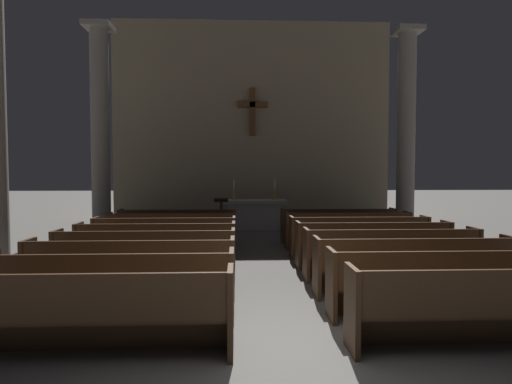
{
  "coord_description": "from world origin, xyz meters",
  "views": [
    {
      "loc": [
        -0.59,
        -4.61,
        1.98
      ],
      "look_at": [
        0.0,
        8.85,
        1.34
      ],
      "focal_mm": 30.31,
      "sensor_mm": 36.0,
      "label": 1
    }
  ],
  "objects_px": {
    "pew_right_row_7": "(348,230)",
    "lectern": "(221,217)",
    "pew_right_row_6": "(359,237)",
    "altar": "(254,214)",
    "column_left_second": "(100,133)",
    "pew_left_row_7": "(172,231)",
    "column_right_second": "(406,134)",
    "pew_left_row_6": "(165,238)",
    "pew_left_row_8": "(178,226)",
    "pew_right_row_2": "(446,283)",
    "pew_right_row_5": "(373,244)",
    "candlestick_left": "(234,193)",
    "pew_left_row_4": "(146,256)",
    "pew_left_row_3": "(131,269)",
    "pew_right_row_4": "(391,254)",
    "pew_right_row_3": "(415,266)",
    "pew_left_row_1": "(83,314)",
    "pew_right_row_1": "(492,308)",
    "pew_right_row_8": "(338,225)",
    "pew_left_row_5": "(156,246)",
    "candlestick_right": "(275,193)",
    "pew_left_row_2": "(112,287)"
  },
  "relations": [
    {
      "from": "pew_right_row_7",
      "to": "candlestick_left",
      "type": "distance_m",
      "value": 4.94
    },
    {
      "from": "pew_right_row_2",
      "to": "column_left_second",
      "type": "height_order",
      "value": "column_left_second"
    },
    {
      "from": "candlestick_left",
      "to": "candlestick_right",
      "type": "xyz_separation_m",
      "value": [
        1.4,
        0.0,
        0.0
      ]
    },
    {
      "from": "column_left_second",
      "to": "candlestick_right",
      "type": "bearing_deg",
      "value": 9.65
    },
    {
      "from": "column_left_second",
      "to": "pew_left_row_5",
      "type": "bearing_deg",
      "value": -62.3
    },
    {
      "from": "pew_right_row_7",
      "to": "lectern",
      "type": "relative_size",
      "value": 2.75
    },
    {
      "from": "pew_left_row_1",
      "to": "pew_left_row_7",
      "type": "height_order",
      "value": "same"
    },
    {
      "from": "pew_left_row_1",
      "to": "pew_right_row_4",
      "type": "height_order",
      "value": "same"
    },
    {
      "from": "pew_right_row_1",
      "to": "column_left_second",
      "type": "height_order",
      "value": "column_left_second"
    },
    {
      "from": "candlestick_right",
      "to": "lectern",
      "type": "distance_m",
      "value": 2.26
    },
    {
      "from": "pew_left_row_3",
      "to": "pew_right_row_6",
      "type": "xyz_separation_m",
      "value": [
        4.44,
        3.12,
        0.0
      ]
    },
    {
      "from": "pew_right_row_6",
      "to": "altar",
      "type": "relative_size",
      "value": 1.44
    },
    {
      "from": "pew_left_row_6",
      "to": "candlestick_left",
      "type": "bearing_deg",
      "value": 72.93
    },
    {
      "from": "pew_left_row_7",
      "to": "pew_left_row_3",
      "type": "bearing_deg",
      "value": -90.0
    },
    {
      "from": "pew_left_row_4",
      "to": "column_right_second",
      "type": "distance_m",
      "value": 9.73
    },
    {
      "from": "pew_right_row_1",
      "to": "pew_right_row_8",
      "type": "height_order",
      "value": "same"
    },
    {
      "from": "pew_right_row_8",
      "to": "column_right_second",
      "type": "height_order",
      "value": "column_right_second"
    },
    {
      "from": "pew_right_row_7",
      "to": "lectern",
      "type": "distance_m",
      "value": 4.28
    },
    {
      "from": "pew_left_row_4",
      "to": "pew_right_row_6",
      "type": "relative_size",
      "value": 1.0
    },
    {
      "from": "pew_right_row_3",
      "to": "altar",
      "type": "bearing_deg",
      "value": 105.38
    },
    {
      "from": "pew_left_row_6",
      "to": "pew_left_row_8",
      "type": "relative_size",
      "value": 1.0
    },
    {
      "from": "pew_right_row_6",
      "to": "candlestick_right",
      "type": "height_order",
      "value": "candlestick_right"
    },
    {
      "from": "pew_left_row_7",
      "to": "pew_right_row_3",
      "type": "height_order",
      "value": "same"
    },
    {
      "from": "pew_right_row_4",
      "to": "column_left_second",
      "type": "distance_m",
      "value": 9.73
    },
    {
      "from": "pew_left_row_7",
      "to": "pew_right_row_2",
      "type": "distance_m",
      "value": 6.84
    },
    {
      "from": "column_left_second",
      "to": "altar",
      "type": "height_order",
      "value": "column_left_second"
    },
    {
      "from": "pew_right_row_2",
      "to": "pew_right_row_8",
      "type": "distance_m",
      "value": 6.25
    },
    {
      "from": "pew_left_row_4",
      "to": "pew_left_row_7",
      "type": "xyz_separation_m",
      "value": [
        0.0,
        3.12,
        0.0
      ]
    },
    {
      "from": "pew_left_row_1",
      "to": "column_left_second",
      "type": "relative_size",
      "value": 0.48
    },
    {
      "from": "pew_left_row_7",
      "to": "candlestick_right",
      "type": "xyz_separation_m",
      "value": [
        2.92,
        3.91,
        0.76
      ]
    },
    {
      "from": "pew_left_row_6",
      "to": "pew_right_row_4",
      "type": "relative_size",
      "value": 1.0
    },
    {
      "from": "pew_left_row_2",
      "to": "column_left_second",
      "type": "xyz_separation_m",
      "value": [
        -2.65,
        8.17,
        2.71
      ]
    },
    {
      "from": "altar",
      "to": "pew_right_row_2",
      "type": "bearing_deg",
      "value": -76.31
    },
    {
      "from": "pew_left_row_1",
      "to": "pew_right_row_5",
      "type": "height_order",
      "value": "same"
    },
    {
      "from": "pew_right_row_2",
      "to": "pew_right_row_3",
      "type": "bearing_deg",
      "value": 90.0
    },
    {
      "from": "pew_left_row_2",
      "to": "pew_left_row_5",
      "type": "height_order",
      "value": "same"
    },
    {
      "from": "pew_right_row_3",
      "to": "pew_right_row_6",
      "type": "height_order",
      "value": "same"
    },
    {
      "from": "pew_left_row_4",
      "to": "pew_right_row_3",
      "type": "relative_size",
      "value": 1.0
    },
    {
      "from": "pew_right_row_5",
      "to": "altar",
      "type": "relative_size",
      "value": 1.44
    },
    {
      "from": "pew_left_row_1",
      "to": "pew_right_row_2",
      "type": "relative_size",
      "value": 1.0
    },
    {
      "from": "pew_left_row_3",
      "to": "pew_left_row_8",
      "type": "distance_m",
      "value": 5.21
    },
    {
      "from": "pew_right_row_2",
      "to": "candlestick_left",
      "type": "distance_m",
      "value": 9.6
    },
    {
      "from": "pew_right_row_2",
      "to": "pew_right_row_5",
      "type": "bearing_deg",
      "value": 90.0
    },
    {
      "from": "candlestick_left",
      "to": "pew_left_row_4",
      "type": "bearing_deg",
      "value": -102.2
    },
    {
      "from": "pew_left_row_6",
      "to": "pew_right_row_7",
      "type": "distance_m",
      "value": 4.56
    },
    {
      "from": "pew_right_row_4",
      "to": "pew_right_row_3",
      "type": "bearing_deg",
      "value": -90.0
    },
    {
      "from": "pew_left_row_1",
      "to": "lectern",
      "type": "distance_m",
      "value": 9.03
    },
    {
      "from": "pew_left_row_7",
      "to": "column_right_second",
      "type": "height_order",
      "value": "column_right_second"
    },
    {
      "from": "pew_left_row_6",
      "to": "pew_left_row_7",
      "type": "xyz_separation_m",
      "value": [
        0.0,
        1.04,
        0.0
      ]
    },
    {
      "from": "pew_right_row_5",
      "to": "pew_right_row_6",
      "type": "relative_size",
      "value": 1.0
    }
  ]
}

